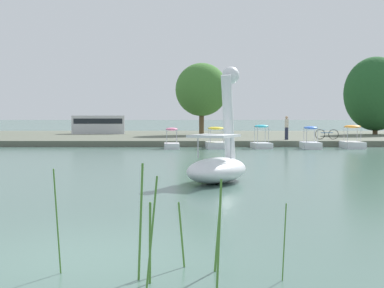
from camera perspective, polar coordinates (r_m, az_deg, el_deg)
The scene contains 14 objects.
ground_plane at distance 8.73m, azimuth -10.83°, elevation -11.37°, with size 495.57×495.57×0.00m, color #47665B.
shore_bank_far at distance 49.56m, azimuth -1.81°, elevation 0.74°, with size 111.89×24.43×0.41m, color #5B6051.
swan_boat at distance 17.76m, azimuth 2.82°, elevation -1.69°, with size 2.76×3.52×3.80m.
pedal_boat_pink at distance 35.73m, azimuth -2.05°, elevation 0.14°, with size 1.07×1.94×1.35m.
pedal_boat_yellow at distance 36.17m, azimuth 2.55°, elevation 0.26°, with size 1.37×2.34×1.40m.
pedal_boat_cyan at distance 36.42m, azimuth 7.26°, elevation 0.28°, with size 1.30×2.12×1.54m.
pedal_boat_blue at distance 36.51m, azimuth 12.24°, elevation 0.21°, with size 1.22×2.20×1.45m.
pedal_boat_orange at distance 37.69m, azimuth 16.33°, elevation 0.22°, with size 1.21×2.35×1.51m.
tree_willow_overhanging at distance 53.10m, azimuth 18.56°, elevation 4.95°, with size 6.39×5.36×7.08m.
tree_broadleaf_right at distance 49.13m, azimuth 1.06°, elevation 5.64°, with size 6.17×6.08×6.38m.
person_on_path at distance 39.84m, azimuth 9.83°, elevation 1.72°, with size 0.29×0.29×1.70m.
bicycle_parked at distance 41.06m, azimuth 13.85°, elevation 0.98°, with size 1.67×0.22×0.74m.
parked_van at distance 52.65m, azimuth -9.58°, elevation 2.07°, with size 5.04×2.46×1.71m.
reed_clump_foreground at distance 7.15m, azimuth -4.76°, elevation -9.37°, with size 3.64×1.48×1.53m.
Camera 1 is at (1.62, -8.31, 2.16)m, focal length 51.51 mm.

